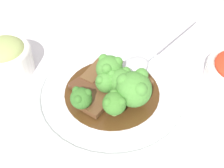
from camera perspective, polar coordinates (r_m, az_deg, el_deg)
The scene contains 14 objects.
ground_plane at distance 0.53m, azimuth 0.00°, elevation -2.58°, with size 4.00×4.00×0.00m, color silver.
main_plate at distance 0.52m, azimuth 0.00°, elevation -1.84°, with size 0.25×0.25×0.02m.
beef_strip_0 at distance 0.49m, azimuth -2.09°, elevation -3.44°, with size 0.06×0.03×0.01m.
beef_strip_1 at distance 0.54m, azimuth -2.93°, elevation 2.30°, with size 0.06×0.03×0.01m.
beef_strip_2 at distance 0.52m, azimuth 4.18°, elevation 0.33°, with size 0.06×0.05×0.01m.
beef_strip_3 at distance 0.51m, azimuth -4.21°, elevation -1.03°, with size 0.05×0.07×0.01m.
broccoli_floret_0 at distance 0.49m, azimuth 1.68°, elevation 0.58°, with size 0.04×0.04×0.05m.
broccoli_floret_1 at distance 0.46m, azimuth 0.44°, elevation -3.50°, with size 0.04×0.04×0.04m.
broccoli_floret_2 at distance 0.47m, azimuth -5.67°, elevation -2.55°, with size 0.03×0.03×0.04m.
broccoli_floret_3 at distance 0.47m, azimuth 4.16°, elevation -0.69°, with size 0.06×0.06×0.06m.
broccoli_floret_4 at distance 0.49m, azimuth -1.04°, elevation 0.44°, with size 0.04×0.04×0.04m.
broccoli_floret_5 at distance 0.50m, azimuth -0.48°, elevation 2.89°, with size 0.04×0.04×0.05m.
serving_spoon at distance 0.56m, azimuth 5.84°, elevation 4.13°, with size 0.23×0.05×0.01m.
side_bowl_appetizer at distance 0.58m, azimuth -18.92°, elevation 4.76°, with size 0.09×0.09×0.06m.
Camera 1 is at (-0.28, -0.21, 0.39)m, focal length 50.00 mm.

